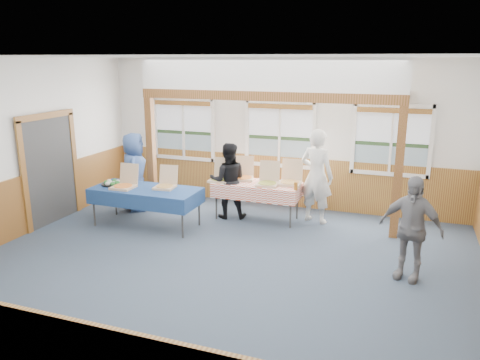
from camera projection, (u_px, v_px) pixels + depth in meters
name	position (u px, v px, depth m)	size (l,w,h in m)	color
floor	(220.00, 268.00, 7.32)	(8.00, 8.00, 0.00)	#2A3644
ceiling	(217.00, 57.00, 6.52)	(8.00, 8.00, 0.00)	white
wall_back	(280.00, 134.00, 10.10)	(8.00, 8.00, 0.00)	silver
wall_front	(52.00, 262.00, 3.73)	(8.00, 8.00, 0.00)	silver
wall_left	(9.00, 151.00, 8.23)	(8.00, 8.00, 0.00)	silver
wainscot_back	(279.00, 181.00, 10.35)	(7.98, 0.05, 1.10)	brown
wainscot_left	(17.00, 208.00, 8.49)	(0.05, 6.98, 1.10)	brown
cased_opening	(50.00, 170.00, 9.18)	(0.06, 1.30, 2.10)	#323232
window_left	(184.00, 125.00, 10.80)	(1.56, 0.10, 1.46)	white
window_mid	(280.00, 130.00, 10.05)	(1.56, 0.10, 1.46)	white
window_right	(392.00, 136.00, 9.29)	(1.56, 0.10, 1.46)	white
post_left	(151.00, 154.00, 9.94)	(0.15, 0.15, 2.40)	#553713
post_right	(398.00, 173.00, 8.29)	(0.15, 0.15, 2.40)	#553713
cross_beam	(265.00, 96.00, 8.79)	(5.15, 0.18, 0.18)	#553713
table_left	(146.00, 191.00, 9.00)	(2.24, 1.41, 0.76)	#323232
table_right	(257.00, 186.00, 9.38)	(1.86, 1.23, 0.76)	#323232
pizza_box_a	(124.00, 184.00, 9.00)	(0.41, 0.50, 0.44)	tan
pizza_box_b	(165.00, 185.00, 9.00)	(0.42, 0.49, 0.41)	tan
pizza_box_c	(220.00, 178.00, 9.51)	(0.42, 0.51, 0.44)	tan
pizza_box_d	(243.00, 176.00, 9.64)	(0.52, 0.59, 0.45)	tan
pizza_box_e	(268.00, 182.00, 9.20)	(0.45, 0.53, 0.44)	tan
pizza_box_f	(290.00, 181.00, 9.27)	(0.46, 0.54, 0.46)	tan
veggie_tray	(112.00, 183.00, 9.22)	(0.43, 0.43, 0.10)	black
drink_glass	(296.00, 186.00, 8.84)	(0.07, 0.07, 0.15)	#A25D1B
woman_white	(317.00, 176.00, 9.17)	(0.68, 0.45, 1.87)	silver
woman_black	(228.00, 181.00, 9.47)	(0.75, 0.59, 1.55)	black
man_blue	(135.00, 172.00, 9.94)	(0.82, 0.53, 1.67)	#3A5691
person_grey	(411.00, 228.00, 6.79)	(0.92, 0.38, 1.57)	slate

